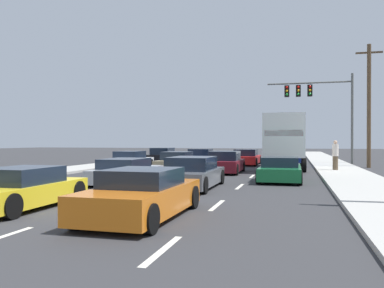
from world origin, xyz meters
name	(u,v)px	position (x,y,z in m)	size (l,w,h in m)	color
ground_plane	(230,162)	(0.00, 25.00, 0.00)	(140.00, 140.00, 0.00)	#333335
sidewalk_right	(335,167)	(8.41, 20.00, 0.07)	(2.92, 80.00, 0.14)	#B2AFA8
sidewalk_left	(119,163)	(-8.41, 20.00, 0.07)	(2.92, 80.00, 0.14)	#B2AFA8
lane_markings	(217,167)	(0.00, 18.91, 0.00)	(6.94, 57.00, 0.01)	silver
car_black	(163,157)	(-4.89, 20.98, 0.61)	(1.89, 4.08, 1.36)	black
car_white	(130,161)	(-5.17, 14.81, 0.56)	(1.96, 4.62, 1.23)	white
car_navy	(201,158)	(-1.67, 20.70, 0.59)	(2.04, 4.43, 1.29)	#141E4C
car_tan	(177,162)	(-1.47, 13.58, 0.57)	(1.89, 4.25, 1.25)	tan
car_silver	(127,172)	(-1.66, 6.31, 0.54)	(2.01, 4.63, 1.13)	#B7BABF
car_yellow	(24,189)	(-1.86, -0.42, 0.54)	(1.86, 4.18, 1.16)	yellow
car_red	(246,158)	(1.88, 21.55, 0.59)	(2.02, 4.42, 1.26)	red
car_maroon	(226,163)	(1.63, 13.25, 0.60)	(1.91, 4.20, 1.31)	maroon
car_gray	(192,174)	(1.58, 5.46, 0.58)	(1.97, 4.53, 1.27)	slate
car_orange	(142,195)	(1.95, -0.90, 0.56)	(2.01, 4.41, 1.22)	orange
box_truck	(285,139)	(5.01, 17.29, 2.06)	(2.62, 8.89, 3.54)	white
car_green	(280,170)	(4.97, 9.17, 0.54)	(1.98, 4.40, 1.15)	#196B38
traffic_signal_mast	(313,97)	(7.13, 24.67, 5.61)	(6.95, 0.69, 7.48)	#595B56
utility_pole_mid	(369,104)	(10.76, 20.45, 4.55)	(1.80, 0.28, 8.83)	brown
pedestrian_near_corner	(335,155)	(8.05, 15.65, 1.05)	(0.38, 0.38, 1.81)	brown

